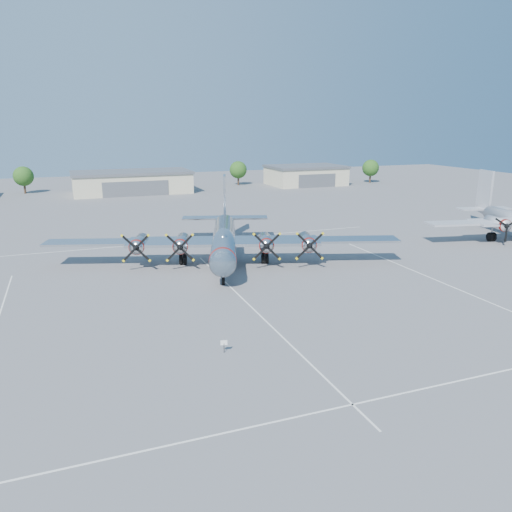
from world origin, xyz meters
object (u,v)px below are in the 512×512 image
object	(u,v)px
tree_east	(238,170)
tree_west	(23,176)
hangar_east	(306,175)
main_bomber_b29	(224,260)
tree_far_east	(371,168)
info_placard	(224,344)
hangar_center	(132,182)

from	to	relation	value
tree_east	tree_west	bearing A→B (deg)	177.92
hangar_east	main_bomber_b29	world-z (taller)	hangar_east
hangar_east	tree_far_east	bearing A→B (deg)	-5.61
tree_west	main_bomber_b29	distance (m)	81.88
tree_east	info_placard	size ratio (longest dim) A/B	6.67
tree_far_east	info_placard	world-z (taller)	tree_far_east
tree_west	tree_far_east	world-z (taller)	same
tree_far_east	hangar_center	bearing A→B (deg)	178.35
hangar_center	tree_west	world-z (taller)	tree_west
tree_west	main_bomber_b29	size ratio (longest dim) A/B	0.16
tree_west	info_placard	size ratio (longest dim) A/B	6.67
hangar_east	tree_east	world-z (taller)	tree_east
tree_west	tree_far_east	xyz separation A→B (m)	(93.00, -10.00, 0.00)
hangar_center	main_bomber_b29	distance (m)	69.03
hangar_east	info_placard	world-z (taller)	hangar_east
info_placard	hangar_east	bearing A→B (deg)	73.23
hangar_center	tree_east	distance (m)	30.64
hangar_center	tree_east	xyz separation A→B (m)	(30.00, 6.04, 1.51)
hangar_center	tree_west	distance (m)	26.30
hangar_east	info_placard	size ratio (longest dim) A/B	20.69
tree_east	info_placard	world-z (taller)	tree_east
main_bomber_b29	tree_west	bearing A→B (deg)	127.65
hangar_east	tree_east	bearing A→B (deg)	161.46
tree_west	main_bomber_b29	xyz separation A→B (m)	(27.63, -76.96, -4.22)
hangar_center	tree_far_east	size ratio (longest dim) A/B	4.31
main_bomber_b29	tree_east	bearing A→B (deg)	87.85
hangar_center	tree_far_east	distance (m)	68.05
main_bomber_b29	info_placard	bearing A→B (deg)	-89.39
tree_east	tree_far_east	size ratio (longest dim) A/B	1.00
hangar_center	info_placard	size ratio (longest dim) A/B	28.72
hangar_east	info_placard	xyz separation A→B (m)	(-53.26, -94.25, -2.01)
tree_far_east	info_placard	xyz separation A→B (m)	(-73.26, -92.29, -3.52)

